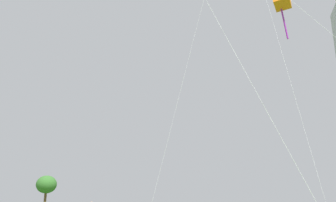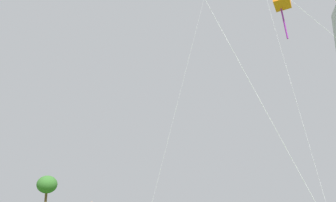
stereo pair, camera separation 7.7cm
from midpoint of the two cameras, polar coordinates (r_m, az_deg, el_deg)
park_tree_1 at (r=53.21m, az=-18.76°, el=-12.58°), size 2.78×2.78×5.24m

